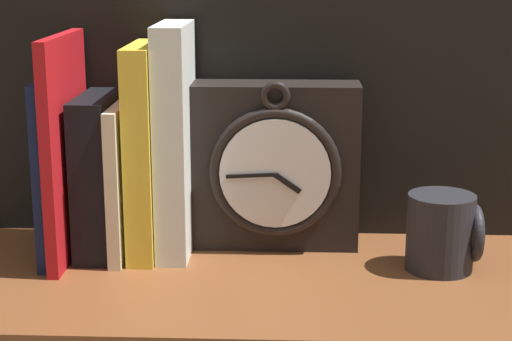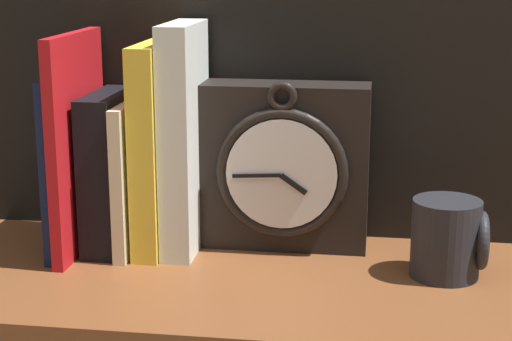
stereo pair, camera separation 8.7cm
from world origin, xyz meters
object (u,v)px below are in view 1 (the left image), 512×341
mug (444,232)px  book_slot5_white (175,140)px  book_slot0_navy (57,167)px  book_slot3_cream (123,179)px  book_slot2_black (99,174)px  book_slot1_red (66,148)px  clock (276,166)px  book_slot4_yellow (145,150)px

mug → book_slot5_white: bearing=170.6°
book_slot0_navy → book_slot3_cream: bearing=6.1°
book_slot0_navy → book_slot2_black: book_slot0_navy is taller
book_slot3_cream → book_slot1_red: bearing=-166.5°
book_slot0_navy → book_slot2_black: (0.04, 0.01, -0.01)m
mug → book_slot2_black: bearing=173.2°
book_slot0_navy → book_slot2_black: 0.05m
mug → book_slot1_red: bearing=176.1°
clock → book_slot1_red: (-0.23, -0.04, 0.03)m
mug → book_slot0_navy: bearing=175.3°
book_slot0_navy → book_slot2_black: bearing=14.1°
book_slot3_cream → mug: size_ratio=2.06×
book_slot0_navy → book_slot1_red: 0.03m
mug → clock: bearing=158.5°
book_slot3_cream → book_slot0_navy: bearing=-173.9°
book_slot0_navy → book_slot2_black: size_ratio=1.13×
book_slot4_yellow → mug: bearing=-7.9°
book_slot3_cream → book_slot4_yellow: 0.04m
clock → book_slot5_white: 0.12m
book_slot3_cream → mug: bearing=-6.8°
book_slot5_white → mug: (0.29, -0.05, -0.09)m
book_slot0_navy → mug: size_ratio=2.42×
book_slot1_red → book_slot4_yellow: (0.08, 0.02, -0.01)m
book_slot3_cream → book_slot5_white: bearing=6.1°
book_slot1_red → book_slot2_black: 0.05m
book_slot4_yellow → book_slot3_cream: bearing=-172.6°
book_slot1_red → mug: book_slot1_red is taller
clock → book_slot4_yellow: book_slot4_yellow is taller
book_slot2_black → book_slot3_cream: (0.03, -0.00, -0.00)m
book_slot1_red → mug: 0.42m
book_slot1_red → book_slot5_white: (0.12, 0.02, 0.01)m
book_slot0_navy → book_slot4_yellow: size_ratio=0.85×
book_slot1_red → book_slot5_white: book_slot5_white is taller
book_slot1_red → book_slot3_cream: book_slot1_red is taller
book_slot2_black → book_slot4_yellow: book_slot4_yellow is taller
book_slot0_navy → book_slot5_white: size_ratio=0.78×
clock → book_slot0_navy: book_slot0_navy is taller
book_slot4_yellow → book_slot5_white: book_slot5_white is taller
clock → book_slot5_white: bearing=-168.3°
book_slot1_red → book_slot4_yellow: size_ratio=1.05×
book_slot2_black → book_slot3_cream: size_ratio=1.05×
book_slot1_red → book_slot5_white: 0.12m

